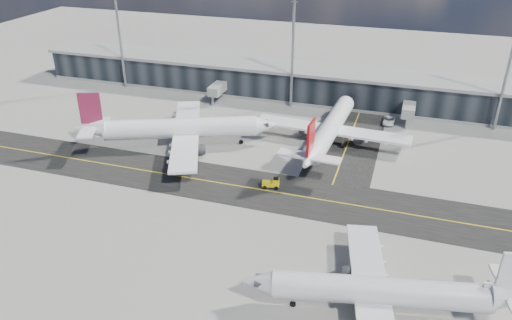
# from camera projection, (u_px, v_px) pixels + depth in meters

# --- Properties ---
(ground) EXTENTS (300.00, 300.00, 0.00)m
(ground) POSITION_uv_depth(u_px,v_px,m) (226.00, 196.00, 92.30)
(ground) COLOR gray
(ground) RESTS_ON ground
(taxiway_lanes) EXTENTS (180.00, 63.00, 0.03)m
(taxiway_lanes) POSITION_uv_depth(u_px,v_px,m) (264.00, 172.00, 100.30)
(taxiway_lanes) COLOR black
(taxiway_lanes) RESTS_ON ground
(terminal_concourse) EXTENTS (152.00, 19.80, 8.80)m
(terminal_concourse) POSITION_uv_depth(u_px,v_px,m) (298.00, 83.00, 136.83)
(terminal_concourse) COLOR black
(terminal_concourse) RESTS_ON ground
(floodlight_masts) EXTENTS (102.50, 0.70, 28.90)m
(floodlight_masts) POSITION_uv_depth(u_px,v_px,m) (293.00, 48.00, 125.69)
(floodlight_masts) COLOR gray
(floodlight_masts) RESTS_ON ground
(airliner_af) EXTENTS (42.23, 36.50, 13.06)m
(airliner_af) POSITION_uv_depth(u_px,v_px,m) (178.00, 128.00, 109.02)
(airliner_af) COLOR white
(airliner_af) RESTS_ON ground
(airliner_redtail) EXTENTS (35.17, 41.27, 12.23)m
(airliner_redtail) POSITION_uv_depth(u_px,v_px,m) (330.00, 128.00, 109.75)
(airliner_redtail) COLOR white
(airliner_redtail) RESTS_ON ground
(airliner_near) EXTENTS (37.01, 31.76, 11.02)m
(airliner_near) POSITION_uv_depth(u_px,v_px,m) (384.00, 292.00, 64.21)
(airliner_near) COLOR silver
(airliner_near) RESTS_ON ground
(baggage_tug) EXTENTS (3.50, 2.27, 2.03)m
(baggage_tug) POSITION_uv_depth(u_px,v_px,m) (272.00, 183.00, 94.42)
(baggage_tug) COLOR yellow
(baggage_tug) RESTS_ON ground
(service_van) EXTENTS (2.74, 5.76, 1.59)m
(service_van) POSITION_uv_depth(u_px,v_px,m) (389.00, 121.00, 122.05)
(service_van) COLOR white
(service_van) RESTS_ON ground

